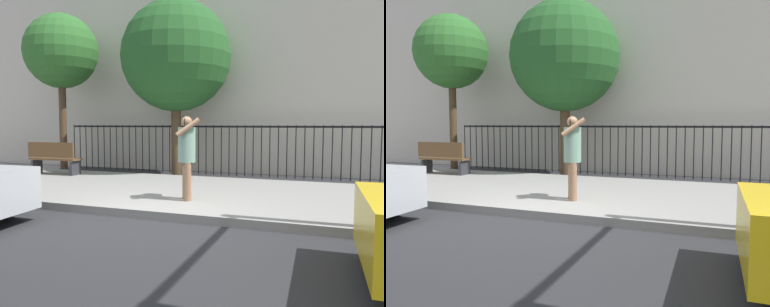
# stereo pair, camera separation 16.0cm
# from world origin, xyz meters

# --- Properties ---
(ground_plane) EXTENTS (60.00, 60.00, 0.00)m
(ground_plane) POSITION_xyz_m (0.00, 0.00, 0.00)
(ground_plane) COLOR #28282B
(sidewalk) EXTENTS (28.00, 4.40, 0.15)m
(sidewalk) POSITION_xyz_m (0.00, 2.20, 0.07)
(sidewalk) COLOR gray
(sidewalk) RESTS_ON ground
(building_facade) EXTENTS (28.00, 4.00, 10.46)m
(building_facade) POSITION_xyz_m (0.00, 8.50, 5.23)
(building_facade) COLOR beige
(building_facade) RESTS_ON ground
(iron_fence) EXTENTS (12.03, 0.04, 1.60)m
(iron_fence) POSITION_xyz_m (0.00, 5.90, 1.02)
(iron_fence) COLOR black
(iron_fence) RESTS_ON ground
(pedestrian_on_phone) EXTENTS (0.58, 0.72, 1.63)m
(pedestrian_on_phone) POSITION_xyz_m (0.23, 1.15, 1.09)
(pedestrian_on_phone) COLOR #936B4C
(pedestrian_on_phone) RESTS_ON sidewalk
(street_bench) EXTENTS (1.60, 0.45, 0.95)m
(street_bench) POSITION_xyz_m (-4.77, 3.30, 0.65)
(street_bench) COLOR brown
(street_bench) RESTS_ON sidewalk
(street_tree_near) EXTENTS (3.39, 3.39, 5.41)m
(street_tree_near) POSITION_xyz_m (-1.65, 5.21, 3.70)
(street_tree_near) COLOR #4C3823
(street_tree_near) RESTS_ON ground
(street_tree_mid) EXTENTS (2.44, 2.44, 5.27)m
(street_tree_mid) POSITION_xyz_m (-5.62, 4.81, 4.01)
(street_tree_mid) COLOR #4C3823
(street_tree_mid) RESTS_ON ground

